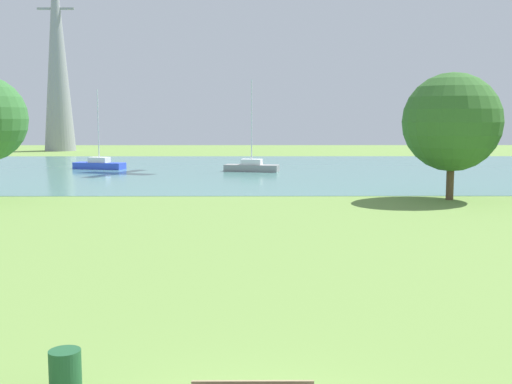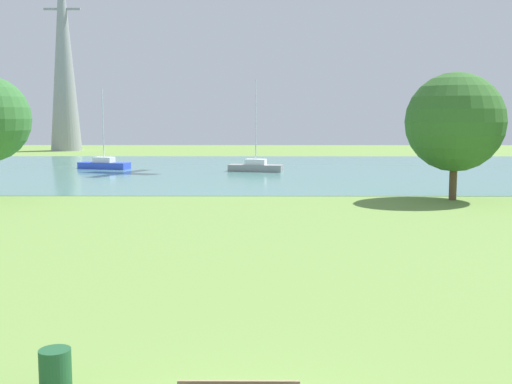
{
  "view_description": "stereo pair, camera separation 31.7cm",
  "coord_description": "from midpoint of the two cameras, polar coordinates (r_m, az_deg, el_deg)",
  "views": [
    {
      "loc": [
        -0.0,
        -8.86,
        4.83
      ],
      "look_at": [
        0.14,
        17.5,
        1.73
      ],
      "focal_mm": 44.85,
      "sensor_mm": 36.0,
      "label": 1
    },
    {
      "loc": [
        0.31,
        -8.86,
        4.83
      ],
      "look_at": [
        0.14,
        17.5,
        1.73
      ],
      "focal_mm": 44.85,
      "sensor_mm": 36.0,
      "label": 2
    }
  ],
  "objects": [
    {
      "name": "ground_plane",
      "position": [
        31.24,
        -0.59,
        -2.2
      ],
      "size": [
        160.0,
        160.0,
        0.0
      ],
      "primitive_type": "plane",
      "color": "olive"
    },
    {
      "name": "electricity_pylon",
      "position": [
        97.23,
        -17.42,
        12.05
      ],
      "size": [
        6.4,
        4.4,
        28.8
      ],
      "color": "gray",
      "rests_on": "ground"
    },
    {
      "name": "sailboat_gray",
      "position": [
        56.91,
        -0.55,
        2.31
      ],
      "size": [
        5.01,
        2.48,
        8.09
      ],
      "color": "gray",
      "rests_on": "water_surface"
    },
    {
      "name": "water_surface",
      "position": [
        59.06,
        -0.46,
        2.01
      ],
      "size": [
        140.0,
        40.0,
        0.02
      ],
      "primitive_type": "cube",
      "color": "slate",
      "rests_on": "ground"
    },
    {
      "name": "sailboat_blue",
      "position": [
        61.48,
        -13.94,
        2.43
      ],
      "size": [
        5.03,
        2.76,
        7.37
      ],
      "color": "blue",
      "rests_on": "water_surface"
    },
    {
      "name": "tree_west_near",
      "position": [
        38.95,
        16.87,
        5.98
      ],
      "size": [
        5.74,
        5.74,
        7.42
      ],
      "color": "brown",
      "rests_on": "ground"
    },
    {
      "name": "litter_bin",
      "position": [
        12.09,
        -17.38,
        -15.11
      ],
      "size": [
        0.56,
        0.56,
        0.8
      ],
      "primitive_type": "cylinder",
      "color": "#1E512D",
      "rests_on": "ground"
    }
  ]
}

